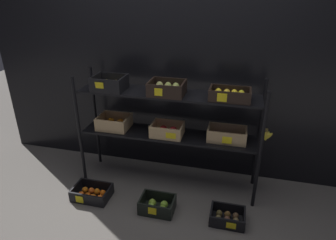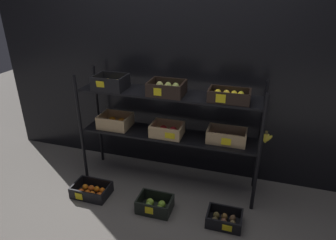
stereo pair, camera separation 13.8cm
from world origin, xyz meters
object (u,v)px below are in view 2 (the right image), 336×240
crate_ground_apple_green (155,205)px  crate_ground_tangerine (92,191)px  crate_ground_kiwi (224,220)px  display_rack (168,114)px

crate_ground_apple_green → crate_ground_tangerine: bearing=178.1°
crate_ground_apple_green → crate_ground_kiwi: (0.64, 0.01, -0.01)m
crate_ground_apple_green → crate_ground_kiwi: crate_ground_apple_green is taller
crate_ground_kiwi → display_rack: bearing=146.0°
display_rack → crate_ground_apple_green: size_ratio=5.90×
display_rack → crate_ground_tangerine: display_rack is taller
display_rack → crate_ground_tangerine: bearing=-147.2°
display_rack → crate_ground_kiwi: size_ratio=6.14×
display_rack → crate_ground_kiwi: bearing=-34.0°
crate_ground_tangerine → display_rack: bearing=32.8°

